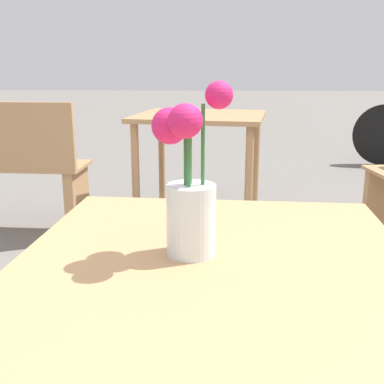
% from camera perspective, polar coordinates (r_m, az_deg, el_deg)
% --- Properties ---
extents(table_front, '(0.80, 1.01, 0.71)m').
position_cam_1_polar(table_front, '(0.88, 2.41, -15.83)').
color(table_front, tan).
rests_on(table_front, ground_plane).
extents(flower_vase, '(0.15, 0.14, 0.32)m').
position_cam_1_polar(flower_vase, '(0.89, -0.20, 0.18)').
color(flower_vase, silver).
rests_on(flower_vase, table_front).
extents(table_back, '(0.95, 0.90, 0.74)m').
position_cam_1_polar(table_back, '(3.29, 1.04, 7.28)').
color(table_back, tan).
rests_on(table_back, ground_plane).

